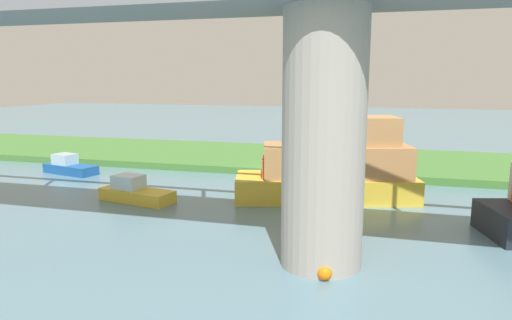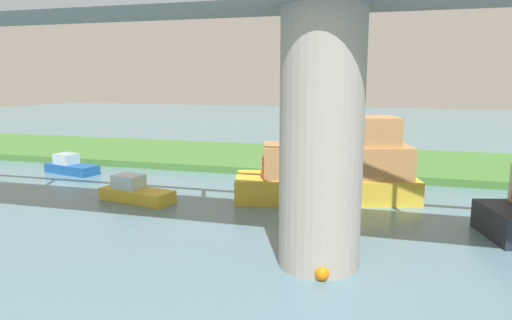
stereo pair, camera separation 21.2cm
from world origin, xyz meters
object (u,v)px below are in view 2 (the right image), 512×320
at_px(mooring_post, 353,161).
at_px(houseboat_blue, 71,166).
at_px(pontoon_yellow, 332,166).
at_px(bridge_pylon, 321,141).
at_px(person_on_bank, 354,159).
at_px(marker_buoy, 322,273).
at_px(skiff_small, 135,192).

bearing_deg(mooring_post, houseboat_blue, 13.59).
bearing_deg(houseboat_blue, mooring_post, -166.41).
height_order(mooring_post, pontoon_yellow, pontoon_yellow).
bearing_deg(bridge_pylon, person_on_bank, -90.17).
bearing_deg(marker_buoy, bridge_pylon, -76.87).
height_order(bridge_pylon, mooring_post, bridge_pylon).
xyz_separation_m(person_on_bank, houseboat_blue, (19.34, 4.45, -0.71)).
distance_m(houseboat_blue, skiff_small, 9.94).
height_order(mooring_post, houseboat_blue, mooring_post).
bearing_deg(mooring_post, marker_buoy, 91.07).
distance_m(mooring_post, houseboat_blue, 19.84).
height_order(mooring_post, skiff_small, mooring_post).
relative_size(mooring_post, houseboat_blue, 0.24).
distance_m(person_on_bank, mooring_post, 0.28).
bearing_deg(houseboat_blue, pontoon_yellow, 173.41).
relative_size(mooring_post, skiff_small, 0.24).
bearing_deg(mooring_post, pontoon_yellow, 84.55).
bearing_deg(person_on_bank, houseboat_blue, 12.97).
xyz_separation_m(pontoon_yellow, marker_buoy, (-0.98, 10.61, -1.61)).
height_order(person_on_bank, houseboat_blue, person_on_bank).
bearing_deg(person_on_bank, skiff_small, 41.92).
bearing_deg(bridge_pylon, skiff_small, -28.67).
bearing_deg(marker_buoy, houseboat_blue, -33.06).
bearing_deg(bridge_pylon, pontoon_yellow, -85.90).
relative_size(pontoon_yellow, marker_buoy, 20.68).
bearing_deg(houseboat_blue, skiff_small, 146.89).
height_order(houseboat_blue, skiff_small, skiff_small).
relative_size(pontoon_yellow, houseboat_blue, 2.39).
height_order(pontoon_yellow, marker_buoy, pontoon_yellow).
distance_m(bridge_pylon, marker_buoy, 4.44).
height_order(bridge_pylon, person_on_bank, bridge_pylon).
distance_m(pontoon_yellow, marker_buoy, 10.77).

